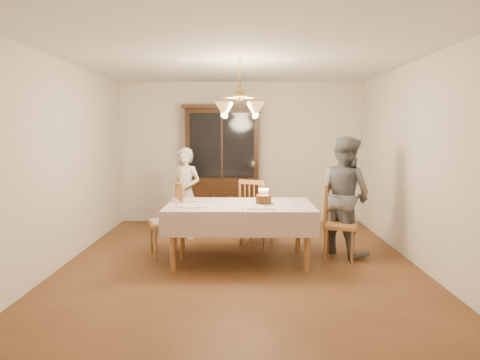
{
  "coord_description": "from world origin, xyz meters",
  "views": [
    {
      "loc": [
        0.04,
        -5.5,
        1.7
      ],
      "look_at": [
        0.0,
        0.2,
        1.05
      ],
      "focal_mm": 32.0,
      "sensor_mm": 36.0,
      "label": 1
    }
  ],
  "objects_px": {
    "dining_table": "(240,210)",
    "elderly_woman": "(185,193)",
    "chair_far_side": "(256,216)",
    "china_hutch": "(222,168)",
    "birthday_cake": "(264,200)"
  },
  "relations": [
    {
      "from": "dining_table",
      "to": "chair_far_side",
      "type": "height_order",
      "value": "chair_far_side"
    },
    {
      "from": "dining_table",
      "to": "elderly_woman",
      "type": "bearing_deg",
      "value": 125.4
    },
    {
      "from": "dining_table",
      "to": "elderly_woman",
      "type": "height_order",
      "value": "elderly_woman"
    },
    {
      "from": "dining_table",
      "to": "chair_far_side",
      "type": "distance_m",
      "value": 0.86
    },
    {
      "from": "elderly_woman",
      "to": "birthday_cake",
      "type": "xyz_separation_m",
      "value": [
        1.18,
        -1.27,
        0.09
      ]
    },
    {
      "from": "chair_far_side",
      "to": "elderly_woman",
      "type": "height_order",
      "value": "elderly_woman"
    },
    {
      "from": "chair_far_side",
      "to": "birthday_cake",
      "type": "distance_m",
      "value": 0.91
    },
    {
      "from": "dining_table",
      "to": "chair_far_side",
      "type": "relative_size",
      "value": 1.9
    },
    {
      "from": "chair_far_side",
      "to": "dining_table",
      "type": "bearing_deg",
      "value": -106.91
    },
    {
      "from": "birthday_cake",
      "to": "elderly_woman",
      "type": "bearing_deg",
      "value": 132.96
    },
    {
      "from": "birthday_cake",
      "to": "dining_table",
      "type": "bearing_deg",
      "value": 173.07
    },
    {
      "from": "china_hutch",
      "to": "chair_far_side",
      "type": "height_order",
      "value": "china_hutch"
    },
    {
      "from": "chair_far_side",
      "to": "birthday_cake",
      "type": "relative_size",
      "value": 3.33
    },
    {
      "from": "elderly_woman",
      "to": "china_hutch",
      "type": "bearing_deg",
      "value": 87.66
    },
    {
      "from": "elderly_woman",
      "to": "chair_far_side",
      "type": "bearing_deg",
      "value": 4.1
    }
  ]
}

